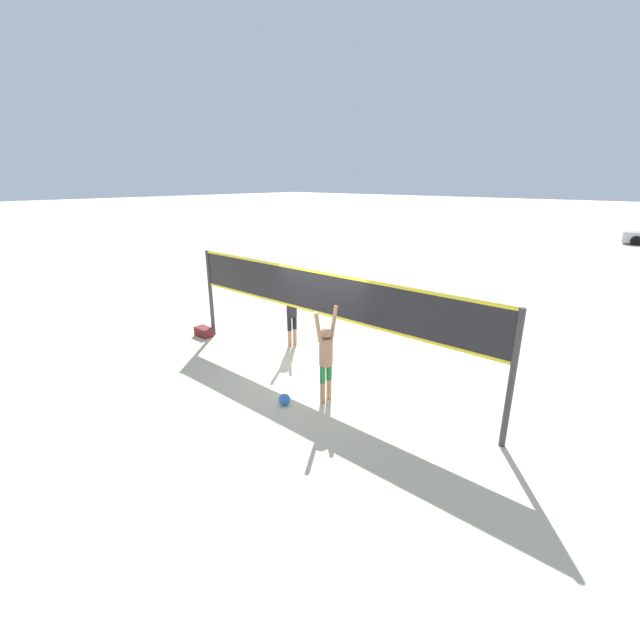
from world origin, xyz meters
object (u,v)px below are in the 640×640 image
at_px(volleyball_net, 320,301).
at_px(volleyball, 285,399).
at_px(gear_bag, 204,332).
at_px(player_blocker, 292,308).
at_px(player_spiker, 326,354).

relative_size(volleyball_net, volleyball, 35.66).
relative_size(volleyball, gear_bag, 0.45).
distance_m(volleyball, gear_bag, 4.84).
bearing_deg(volleyball, volleyball_net, 103.68).
height_order(volleyball_net, volleyball, volleyball_net).
bearing_deg(player_blocker, volleyball_net, 63.21).
bearing_deg(player_blocker, player_spiker, 57.25).
distance_m(player_blocker, volleyball, 3.43).
bearing_deg(gear_bag, player_blocker, 26.10).
height_order(player_spiker, player_blocker, player_blocker).
xyz_separation_m(player_spiker, player_blocker, (-2.73, 1.76, 0.03)).
relative_size(player_spiker, player_blocker, 0.97).
bearing_deg(gear_bag, volleyball, -14.80).
xyz_separation_m(player_spiker, gear_bag, (-5.19, 0.55, -0.91)).
height_order(player_spiker, volleyball, player_spiker).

